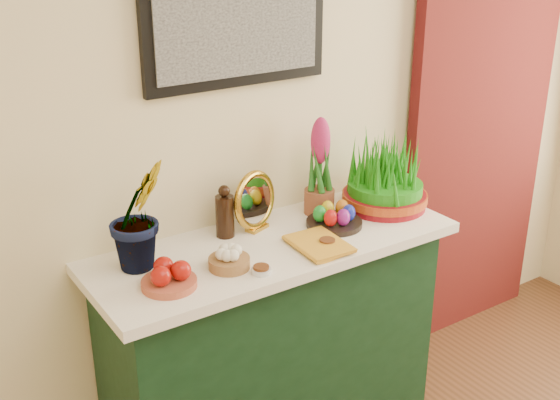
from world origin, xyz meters
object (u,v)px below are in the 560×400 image
(hyacinth_green, at_px, (137,198))
(mirror, at_px, (255,201))
(wheatgrass_sabzeh, at_px, (386,178))
(sideboard, at_px, (273,346))
(book, at_px, (298,249))

(hyacinth_green, distance_m, mirror, 0.51)
(hyacinth_green, xyz_separation_m, mirror, (0.49, 0.05, -0.14))
(hyacinth_green, relative_size, wheatgrass_sabzeh, 1.44)
(sideboard, height_order, hyacinth_green, hyacinth_green)
(hyacinth_green, relative_size, book, 2.16)
(sideboard, relative_size, wheatgrass_sabzeh, 3.70)
(sideboard, relative_size, hyacinth_green, 2.56)
(hyacinth_green, bearing_deg, book, -35.00)
(book, bearing_deg, sideboard, 100.93)
(mirror, bearing_deg, book, -87.05)
(book, xyz_separation_m, wheatgrass_sabzeh, (0.54, 0.15, 0.11))
(sideboard, height_order, book, book)
(sideboard, bearing_deg, hyacinth_green, 170.58)
(sideboard, height_order, wheatgrass_sabzeh, wheatgrass_sabzeh)
(mirror, relative_size, book, 1.01)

